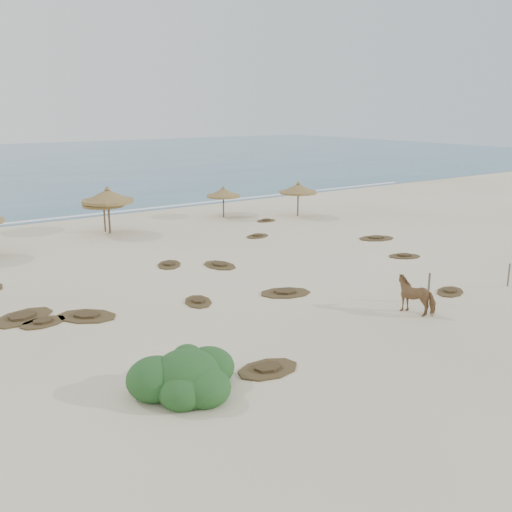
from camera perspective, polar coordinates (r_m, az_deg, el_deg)
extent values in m
plane|color=beige|center=(24.44, 4.45, -4.99)|extent=(160.00, 160.00, 0.00)
cube|color=white|center=(46.86, -16.14, 3.99)|extent=(70.00, 0.60, 0.01)
cylinder|color=brown|center=(39.34, -14.49, 3.92)|extent=(0.14, 0.14, 2.39)
cylinder|color=brown|center=(39.17, -14.58, 5.34)|extent=(3.48, 3.48, 0.20)
cone|color=brown|center=(39.12, -14.61, 5.89)|extent=(3.37, 3.37, 0.85)
cone|color=brown|center=(39.05, -14.66, 6.63)|extent=(0.41, 0.41, 0.25)
cylinder|color=brown|center=(39.98, -14.91, 3.77)|extent=(0.11, 0.11, 1.99)
cylinder|color=brown|center=(39.84, -14.99, 4.94)|extent=(3.45, 3.45, 0.17)
cone|color=brown|center=(39.79, -15.02, 5.38)|extent=(3.34, 3.34, 0.71)
cone|color=brown|center=(39.73, -15.06, 5.99)|extent=(0.34, 0.34, 0.21)
cylinder|color=brown|center=(43.87, -3.27, 5.05)|extent=(0.10, 0.10, 1.81)
cylinder|color=brown|center=(43.75, -3.29, 6.02)|extent=(2.80, 2.80, 0.16)
cone|color=brown|center=(43.71, -3.29, 6.39)|extent=(2.71, 2.71, 0.65)
cone|color=brown|center=(43.66, -3.30, 6.89)|extent=(0.31, 0.31, 0.19)
cylinder|color=brown|center=(44.43, 4.22, 5.30)|extent=(0.12, 0.12, 2.03)
cylinder|color=brown|center=(44.30, 4.24, 6.37)|extent=(3.12, 3.12, 0.17)
cone|color=brown|center=(44.26, 4.24, 6.78)|extent=(3.01, 3.01, 0.73)
cone|color=brown|center=(44.20, 4.25, 7.34)|extent=(0.35, 0.35, 0.21)
imported|color=olive|center=(24.31, 15.76, -3.77)|extent=(1.32, 1.93, 1.49)
cylinder|color=#675D4D|center=(25.79, 16.89, -3.03)|extent=(0.13, 0.13, 1.30)
cylinder|color=#675D4D|center=(29.38, 23.95, -1.73)|extent=(0.10, 0.10, 1.10)
ellipsoid|color=#295B27|center=(17.23, -6.95, -11.78)|extent=(2.03, 2.03, 1.52)
ellipsoid|color=#295B27|center=(17.90, -4.79, -11.01)|extent=(1.62, 1.62, 1.22)
ellipsoid|color=#295B27|center=(17.26, -10.02, -12.03)|extent=(1.72, 1.72, 1.29)
ellipsoid|color=#295B27|center=(16.83, -5.14, -12.99)|extent=(1.52, 1.52, 1.14)
ellipsoid|color=#295B27|center=(16.74, -7.35, -13.29)|extent=(1.42, 1.42, 1.06)
ellipsoid|color=#295B27|center=(18.30, -6.60, -10.83)|extent=(1.22, 1.22, 0.91)
ellipsoid|color=#295B27|center=(17.61, -6.89, -9.89)|extent=(0.91, 0.91, 0.68)
ellipsoid|color=#295B27|center=(17.01, -8.08, -10.67)|extent=(0.81, 0.81, 0.61)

